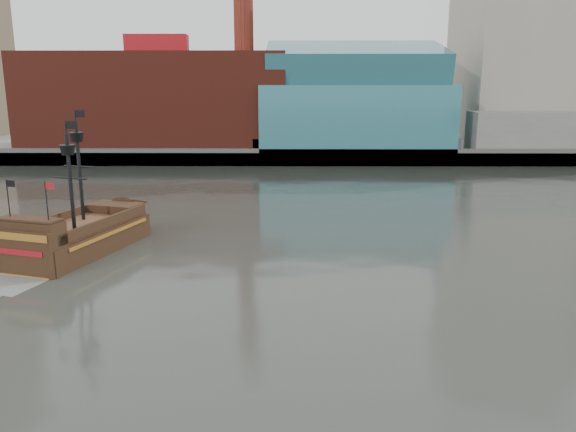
{
  "coord_description": "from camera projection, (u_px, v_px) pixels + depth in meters",
  "views": [
    {
      "loc": [
        0.14,
        -22.64,
        11.89
      ],
      "look_at": [
        -0.16,
        11.31,
        4.0
      ],
      "focal_mm": 35.0,
      "sensor_mm": 36.0,
      "label": 1
    }
  ],
  "objects": [
    {
      "name": "ground",
      "position": [
        289.0,
        362.0,
        24.75
      ],
      "size": [
        400.0,
        400.0,
        0.0
      ],
      "primitive_type": "plane",
      "color": "#2C2F29",
      "rests_on": "ground"
    },
    {
      "name": "promenade_far",
      "position": [
        292.0,
        141.0,
        114.13
      ],
      "size": [
        220.0,
        60.0,
        2.0
      ],
      "primitive_type": "cube",
      "color": "slate",
      "rests_on": "ground"
    },
    {
      "name": "seawall",
      "position": [
        292.0,
        157.0,
        85.33
      ],
      "size": [
        220.0,
        1.0,
        2.6
      ],
      "primitive_type": "cube",
      "color": "#4C4C49",
      "rests_on": "ground"
    },
    {
      "name": "skyline",
      "position": [
        321.0,
        14.0,
        101.52
      ],
      "size": [
        149.0,
        45.0,
        62.0
      ],
      "color": "#7C654A",
      "rests_on": "promenade_far"
    },
    {
      "name": "pirate_ship",
      "position": [
        79.0,
        239.0,
        40.83
      ],
      "size": [
        8.39,
        15.24,
        10.93
      ],
      "rotation": [
        0.0,
        0.0,
        -0.29
      ],
      "color": "black",
      "rests_on": "ground"
    }
  ]
}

